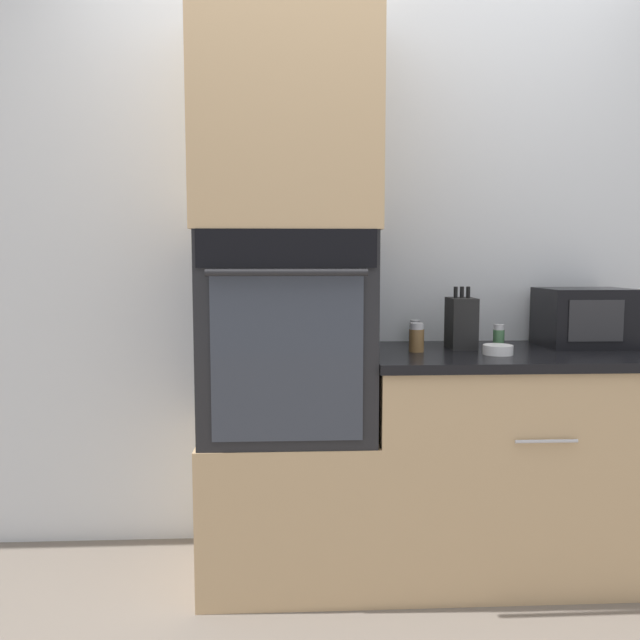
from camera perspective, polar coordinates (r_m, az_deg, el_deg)
name	(u,v)px	position (r m, az deg, el deg)	size (l,w,h in m)	color
ground_plane	(381,610)	(2.43, 5.56, -24.88)	(12.00, 12.00, 0.00)	#6B6056
wall_back	(362,255)	(2.72, 3.88, 5.92)	(8.00, 0.05, 2.50)	silver
oven_cabinet_base	(288,500)	(2.56, -2.92, -16.12)	(0.65, 0.60, 0.58)	tan
wall_oven	(287,332)	(2.39, -3.00, -1.11)	(0.63, 0.64, 0.76)	black
oven_cabinet_upper	(286,111)	(2.44, -3.10, 18.53)	(0.65, 0.60, 0.89)	tan
counter_unit	(513,459)	(2.66, 17.22, -12.07)	(1.16, 0.63, 0.88)	tan
microwave	(585,317)	(2.78, 23.03, 0.22)	(0.35, 0.28, 0.24)	black
knife_block	(461,323)	(2.57, 12.79, -0.24)	(0.10, 0.15, 0.25)	black
bowl	(498,350)	(2.44, 15.96, -2.63)	(0.11, 0.11, 0.04)	white
condiment_jar_near	(499,337)	(2.59, 16.02, -1.50)	(0.04, 0.04, 0.10)	#427047
condiment_jar_mid	(416,338)	(2.44, 8.81, -1.61)	(0.06, 0.06, 0.11)	brown
condiment_jar_far	(415,332)	(2.67, 8.68, -1.12)	(0.05, 0.05, 0.10)	#427047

